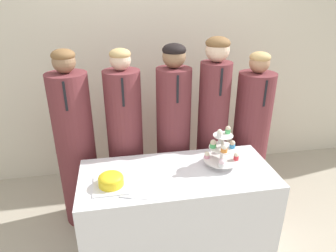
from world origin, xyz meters
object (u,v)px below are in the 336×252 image
(student_1, at_px, (126,144))
(student_2, at_px, (173,138))
(student_0, at_px, (76,148))
(student_4, at_px, (250,137))
(cake_knife, at_px, (133,198))
(cupcake_stand, at_px, (222,149))
(student_3, at_px, (212,130))
(round_cake, at_px, (111,180))

(student_1, xyz_separation_m, student_2, (0.41, 0.00, 0.02))
(student_0, bearing_deg, student_4, -0.00)
(cake_knife, bearing_deg, cupcake_stand, 40.12)
(student_3, bearing_deg, student_4, 0.00)
(student_0, xyz_separation_m, student_1, (0.41, -0.00, -0.00))
(student_2, bearing_deg, round_cake, -132.64)
(student_2, bearing_deg, student_0, 180.00)
(cake_knife, distance_m, student_0, 0.85)
(cupcake_stand, bearing_deg, student_4, 45.83)
(student_0, bearing_deg, cake_knife, -60.78)
(student_1, bearing_deg, student_2, 0.00)
(student_1, height_order, student_2, student_2)
(round_cake, distance_m, student_2, 0.80)
(cupcake_stand, distance_m, student_1, 0.84)
(cupcake_stand, bearing_deg, cake_knife, -157.80)
(round_cake, xyz_separation_m, student_0, (-0.28, 0.59, -0.04))
(student_1, bearing_deg, student_4, 0.00)
(student_0, bearing_deg, student_2, -0.00)
(cupcake_stand, xyz_separation_m, student_2, (-0.27, 0.47, -0.11))
(round_cake, bearing_deg, student_4, 24.95)
(student_1, xyz_separation_m, student_3, (0.76, -0.00, 0.06))
(round_cake, bearing_deg, cupcake_stand, 8.43)
(cupcake_stand, xyz_separation_m, student_4, (0.45, 0.47, -0.16))
(student_1, relative_size, student_2, 0.98)
(cupcake_stand, relative_size, student_1, 0.20)
(cupcake_stand, relative_size, student_2, 0.20)
(round_cake, bearing_deg, student_1, 77.86)
(round_cake, relative_size, cupcake_stand, 0.77)
(student_3, bearing_deg, cake_knife, -135.58)
(student_0, relative_size, student_3, 0.96)
(round_cake, xyz_separation_m, cupcake_stand, (0.81, 0.12, 0.09))
(student_2, bearing_deg, student_1, -180.00)
(student_0, bearing_deg, student_1, -0.00)
(cake_knife, xyz_separation_m, student_1, (-0.01, 0.74, 0.01))
(student_2, height_order, student_4, student_2)
(student_3, bearing_deg, round_cake, -146.62)
(round_cake, xyz_separation_m, student_1, (0.13, 0.59, -0.04))
(round_cake, distance_m, cupcake_stand, 0.82)
(student_4, bearing_deg, student_3, -180.00)
(student_0, height_order, student_4, student_0)
(student_2, bearing_deg, cupcake_stand, -60.26)
(student_3, height_order, student_4, student_3)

